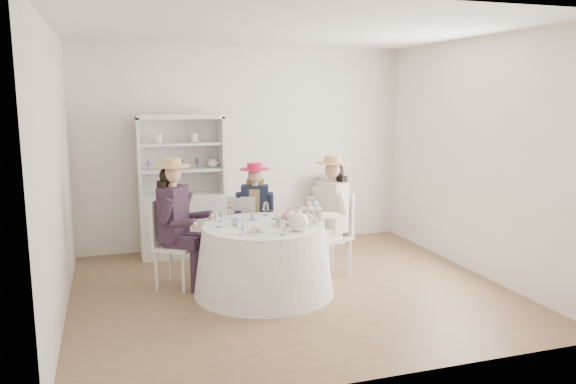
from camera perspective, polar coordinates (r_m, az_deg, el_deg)
name	(u,v)px	position (r m, az deg, el deg)	size (l,w,h in m)	color
ground	(291,290)	(6.09, 0.29, -9.93)	(4.50, 4.50, 0.00)	brown
ceiling	(291,29)	(5.77, 0.32, 16.20)	(4.50, 4.50, 0.00)	white
wall_back	(245,148)	(7.69, -4.34, 4.53)	(4.50, 4.50, 0.00)	silver
wall_front	(380,199)	(3.95, 9.36, -0.71)	(4.50, 4.50, 0.00)	silver
wall_left	(56,174)	(5.51, -22.53, 1.67)	(4.50, 4.50, 0.00)	silver
wall_right	(477,157)	(6.81, 18.63, 3.34)	(4.50, 4.50, 0.00)	silver
tea_table	(264,259)	(5.93, -2.47, -6.83)	(1.47, 1.47, 0.73)	white
hutch	(183,206)	(7.35, -10.67, -1.42)	(1.10, 0.47, 1.82)	silver
side_table	(326,220)	(7.94, 3.84, -2.82)	(0.41, 0.41, 0.64)	silver
hatbox	(326,187)	(7.85, 3.88, 0.54)	(0.30, 0.30, 0.30)	black
guest_left	(176,216)	(6.09, -11.36, -2.37)	(0.60, 0.57, 1.41)	silver
guest_mid	(255,208)	(6.77, -3.38, -1.66)	(0.48, 0.52, 1.26)	silver
guest_right	(331,208)	(6.43, 4.36, -1.67)	(0.57, 0.52, 1.38)	silver
spare_chair	(243,228)	(6.87, -4.62, -3.63)	(0.46, 0.46, 0.87)	silver
teacup_a	(235,223)	(5.82, -5.37, -3.11)	(0.08, 0.08, 0.06)	white
teacup_b	(253,217)	(6.05, -3.54, -2.53)	(0.08, 0.08, 0.07)	white
teacup_c	(286,218)	(5.96, -0.20, -2.71)	(0.09, 0.09, 0.07)	white
flower_bowl	(286,222)	(5.83, -0.22, -3.08)	(0.21, 0.21, 0.05)	white
flower_arrangement	(286,215)	(5.81, -0.20, -2.39)	(0.21, 0.21, 0.08)	#DA6D87
table_teapot	(299,222)	(5.56, 1.12, -3.07)	(0.28, 0.20, 0.21)	white
sandwich_plate	(257,231)	(5.52, -3.14, -3.98)	(0.26, 0.26, 0.06)	white
cupcake_stand	(313,215)	(5.91, 2.59, -2.38)	(0.24, 0.24, 0.22)	white
stemware_set	(264,218)	(5.81, -2.50, -2.65)	(0.99, 0.99, 0.15)	white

